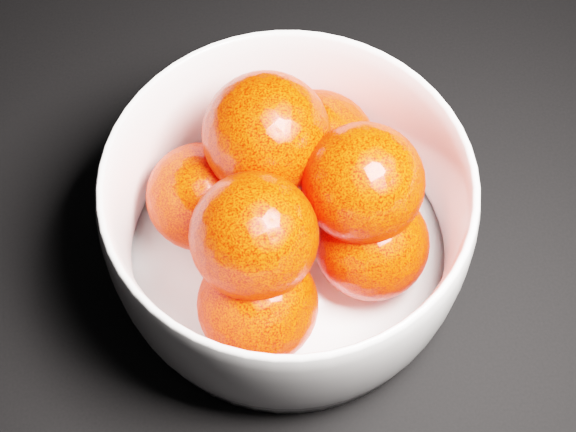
{
  "coord_description": "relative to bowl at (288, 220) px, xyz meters",
  "views": [
    {
      "loc": [
        -0.27,
        0.0,
        0.52
      ],
      "look_at": [
        -0.25,
        0.25,
        0.06
      ],
      "focal_mm": 50.0,
      "sensor_mm": 36.0,
      "label": 1
    }
  ],
  "objects": [
    {
      "name": "orange_pile",
      "position": [
        0.0,
        0.01,
        0.01
      ],
      "size": [
        0.19,
        0.19,
        0.13
      ],
      "color": "#FD1A02",
      "rests_on": "bowl"
    },
    {
      "name": "bowl",
      "position": [
        0.0,
        0.0,
        0.0
      ],
      "size": [
        0.24,
        0.24,
        0.12
      ],
      "rotation": [
        0.0,
        0.0,
        0.16
      ],
      "color": "white",
      "rests_on": "ground"
    }
  ]
}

